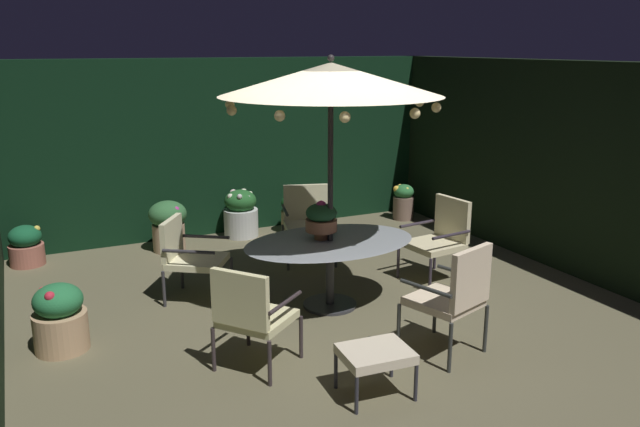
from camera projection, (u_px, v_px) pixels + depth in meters
ground_plane at (338, 317)px, 6.68m from camera, size 6.89×7.61×0.02m
hedge_backdrop_rear at (227, 146)px, 9.53m from camera, size 6.89×0.30×2.57m
hedge_backdrop_right at (581, 170)px, 7.73m from camera, size 0.30×7.61×2.57m
patio_dining_table at (330, 251)px, 6.79m from camera, size 1.88×1.26×0.74m
patio_umbrella at (331, 80)px, 6.34m from camera, size 2.26×2.26×2.65m
centerpiece_planter at (321, 218)px, 6.76m from camera, size 0.34×0.34×0.42m
patio_chair_north at (441, 235)px, 7.62m from camera, size 0.69×0.67×0.98m
patio_chair_northeast at (308, 217)px, 8.30m from camera, size 0.77×0.71×0.98m
patio_chair_east at (189, 254)px, 7.03m from camera, size 0.84×0.83×0.91m
patio_chair_southeast at (251, 312)px, 5.45m from camera, size 0.82×0.82×0.95m
patio_chair_south at (454, 293)px, 5.69m from camera, size 0.74×0.75×1.06m
ottoman_footrest at (376, 355)px, 5.10m from camera, size 0.58×0.49×0.40m
potted_plant_front_corner at (403, 201)px, 10.34m from camera, size 0.34×0.35×0.57m
potted_plant_back_center at (241, 213)px, 9.40m from camera, size 0.50×0.50×0.70m
potted_plant_left_far at (60, 318)px, 5.87m from camera, size 0.49×0.49×0.64m
potted_plant_back_left at (168, 224)px, 8.73m from camera, size 0.51×0.51×0.70m
potted_plant_right_near at (26, 245)px, 8.18m from camera, size 0.43×0.43×0.52m
potted_plant_right_far at (295, 212)px, 9.60m from camera, size 0.42×0.44×0.60m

